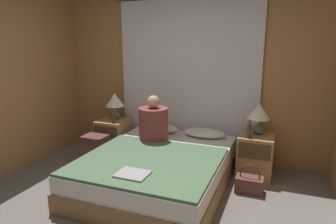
# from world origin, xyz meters

# --- Properties ---
(wall_back) EXTENTS (4.13, 0.06, 2.50)m
(wall_back) POSITION_xyz_m (0.00, 2.06, 1.25)
(wall_back) COLOR #A37547
(wall_back) RESTS_ON ground_plane
(curtain_panel) EXTENTS (2.33, 0.03, 2.37)m
(curtain_panel) POSITION_xyz_m (0.00, 2.00, 1.18)
(curtain_panel) COLOR silver
(curtain_panel) RESTS_ON ground_plane
(bed) EXTENTS (1.59, 2.05, 0.42)m
(bed) POSITION_xyz_m (0.00, 0.93, 0.21)
(bed) COLOR olive
(bed) RESTS_ON ground_plane
(nightstand_left) EXTENTS (0.44, 0.46, 0.56)m
(nightstand_left) POSITION_xyz_m (-1.07, 1.65, 0.28)
(nightstand_left) COLOR #A87F51
(nightstand_left) RESTS_ON ground_plane
(nightstand_right) EXTENTS (0.44, 0.46, 0.56)m
(nightstand_right) POSITION_xyz_m (1.07, 1.65, 0.28)
(nightstand_right) COLOR #A87F51
(nightstand_right) RESTS_ON ground_plane
(lamp_left) EXTENTS (0.29, 0.29, 0.41)m
(lamp_left) POSITION_xyz_m (-1.07, 1.72, 0.83)
(lamp_left) COLOR slate
(lamp_left) RESTS_ON nightstand_left
(lamp_right) EXTENTS (0.29, 0.29, 0.41)m
(lamp_right) POSITION_xyz_m (1.07, 1.72, 0.83)
(lamp_right) COLOR slate
(lamp_right) RESTS_ON nightstand_right
(pillow_left) EXTENTS (0.60, 0.31, 0.12)m
(pillow_left) POSITION_xyz_m (-0.35, 1.75, 0.48)
(pillow_left) COLOR silver
(pillow_left) RESTS_ON bed
(pillow_right) EXTENTS (0.60, 0.31, 0.12)m
(pillow_right) POSITION_xyz_m (0.35, 1.75, 0.48)
(pillow_right) COLOR silver
(pillow_right) RESTS_ON bed
(blanket_on_bed) EXTENTS (1.53, 1.39, 0.03)m
(blanket_on_bed) POSITION_xyz_m (0.00, 0.63, 0.43)
(blanket_on_bed) COLOR #4C6B4C
(blanket_on_bed) RESTS_ON bed
(person_left_in_bed) EXTENTS (0.40, 0.40, 0.62)m
(person_left_in_bed) POSITION_xyz_m (-0.26, 1.37, 0.66)
(person_left_in_bed) COLOR brown
(person_left_in_bed) RESTS_ON bed
(beer_bottle_on_left_stand) EXTENTS (0.07, 0.07, 0.22)m
(beer_bottle_on_left_stand) POSITION_xyz_m (-0.99, 1.52, 0.64)
(beer_bottle_on_left_stand) COLOR #513819
(beer_bottle_on_left_stand) RESTS_ON nightstand_left
(beer_bottle_on_right_stand) EXTENTS (0.07, 0.07, 0.23)m
(beer_bottle_on_right_stand) POSITION_xyz_m (0.98, 1.52, 0.65)
(beer_bottle_on_right_stand) COLOR #513819
(beer_bottle_on_right_stand) RESTS_ON nightstand_right
(laptop_on_bed) EXTENTS (0.32, 0.26, 0.02)m
(laptop_on_bed) POSITION_xyz_m (0.02, 0.22, 0.46)
(laptop_on_bed) COLOR #9EA0A5
(laptop_on_bed) RESTS_ON blanket_on_bed
(backpack_on_floor) EXTENTS (0.34, 0.27, 0.44)m
(backpack_on_floor) POSITION_xyz_m (-1.10, 1.19, 0.24)
(backpack_on_floor) COLOR brown
(backpack_on_floor) RESTS_ON ground_plane
(handbag_on_floor) EXTENTS (0.32, 0.20, 0.34)m
(handbag_on_floor) POSITION_xyz_m (1.06, 1.16, 0.10)
(handbag_on_floor) COLOR brown
(handbag_on_floor) RESTS_ON ground_plane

